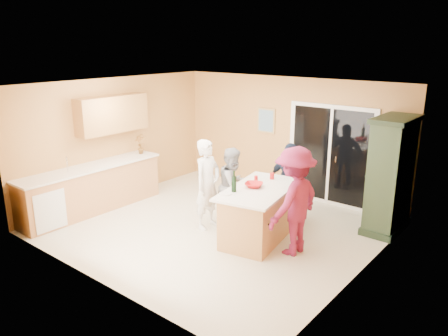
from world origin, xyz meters
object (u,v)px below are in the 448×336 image
Objects in this scene: kitchen_island at (259,215)px; green_hutch at (390,177)px; woman_navy at (289,182)px; woman_white at (208,184)px; woman_grey at (233,186)px; woman_magenta at (294,201)px.

green_hutch is (1.59, 1.77, 0.58)m from kitchen_island.
woman_navy is (-1.62, -0.72, -0.26)m from green_hutch.
woman_white is (-2.60, -1.95, -0.19)m from green_hutch.
kitchen_island is 1.30× the size of woman_grey.
woman_white is 1.74m from woman_magenta.
green_hutch is 2.05m from woman_magenta.
woman_white is 0.51m from woman_grey.
woman_grey is 0.83× the size of woman_magenta.
green_hutch reaches higher than woman_navy.
woman_magenta reaches higher than woman_grey.
woman_white is at bearing 53.82° from woman_navy.
woman_white is 1.10× the size of woman_navy.
woman_grey is at bearing -99.36° from woman_magenta.
kitchen_island is 0.91× the size of green_hutch.
green_hutch is at bearing -68.74° from woman_grey.
woman_grey is 1.53m from woman_magenta.
woman_grey is at bearing 151.20° from kitchen_island.
woman_white reaches higher than woman_grey.
green_hutch is 1.42× the size of woman_grey.
green_hutch is 2.81m from woman_grey.
woman_grey is at bearing -31.10° from woman_white.
kitchen_island is at bearing -132.00° from green_hutch.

